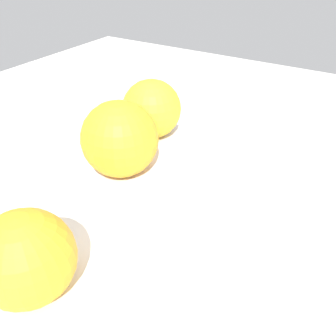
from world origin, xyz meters
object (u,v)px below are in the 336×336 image
at_px(orange_in_bowl_1, 120,139).
at_px(orange_loose_0, 26,258).
at_px(orange_in_bowl_0, 152,109).
at_px(fruit_bowl, 168,171).

bearing_deg(orange_in_bowl_1, orange_loose_0, -173.71).
bearing_deg(orange_in_bowl_1, orange_in_bowl_0, 12.36).
xyz_separation_m(orange_in_bowl_0, orange_in_bowl_1, (-0.09, -0.02, 0.00)).
bearing_deg(orange_loose_0, orange_in_bowl_0, 8.61).
relative_size(orange_in_bowl_1, orange_loose_0, 1.00).
xyz_separation_m(fruit_bowl, orange_in_bowl_0, (0.04, 0.05, 0.06)).
height_order(fruit_bowl, orange_in_bowl_1, orange_in_bowl_1).
bearing_deg(orange_in_bowl_1, fruit_bowl, -28.14).
distance_m(fruit_bowl, orange_in_bowl_1, 0.09).
bearing_deg(orange_in_bowl_0, fruit_bowl, -128.41).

